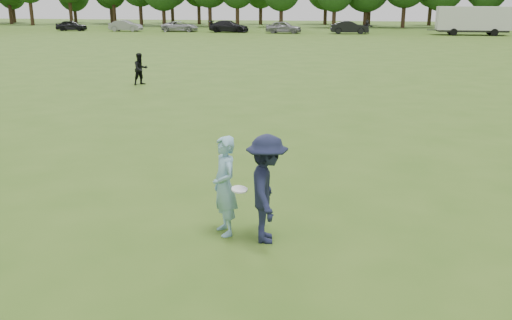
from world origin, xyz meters
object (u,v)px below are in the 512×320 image
object	(u,v)px
car_a	(72,26)
car_c	(180,26)
car_b	(126,26)
car_e	(284,27)
car_d	(229,26)
car_f	(349,27)
thrower	(225,186)
defender	(267,189)
player_far_a	(141,69)
cargo_trailer	(473,19)
player_far_d	(367,27)

from	to	relation	value
car_a	car_c	size ratio (longest dim) A/B	0.83
car_b	car_e	xyz separation A→B (m)	(20.60, -0.45, 0.04)
car_c	car_d	bearing A→B (deg)	-98.55
car_a	car_e	distance (m)	28.12
car_a	car_e	bearing A→B (deg)	-98.22
car_f	car_a	bearing A→B (deg)	83.63
car_a	car_d	xyz separation A→B (m)	(21.09, 0.42, 0.05)
car_a	car_b	xyz separation A→B (m)	(7.51, 0.06, 0.03)
thrower	car_b	distance (m)	64.98
defender	thrower	bearing A→B (deg)	67.80
defender	car_e	distance (m)	59.14
player_far_a	cargo_trailer	xyz separation A→B (m)	(23.14, 42.66, 1.02)
car_c	car_d	xyz separation A→B (m)	(6.51, -0.37, 0.07)
car_b	cargo_trailer	size ratio (longest dim) A/B	0.47
player_far_a	car_f	distance (m)	43.58
car_d	car_e	distance (m)	7.07
car_b	car_a	bearing A→B (deg)	90.76
thrower	car_a	world-z (taller)	thrower
thrower	car_b	world-z (taller)	thrower
car_c	car_f	distance (m)	21.43
car_d	cargo_trailer	distance (m)	28.86
car_e	car_f	xyz separation A→B (m)	(7.88, 0.28, 0.01)
car_a	player_far_d	bearing A→B (deg)	-96.16
player_far_d	car_c	xyz separation A→B (m)	(-23.47, -0.05, -0.16)
defender	player_far_d	bearing A→B (deg)	-12.61
player_far_d	car_a	size ratio (longest dim) A/B	0.41
player_far_a	car_d	xyz separation A→B (m)	(-5.70, 43.12, -0.04)
car_c	car_e	xyz separation A→B (m)	(13.53, -1.18, 0.08)
car_a	thrower	bearing A→B (deg)	-156.81
car_f	cargo_trailer	world-z (taller)	cargo_trailer
player_far_a	car_a	size ratio (longest dim) A/B	0.39
player_far_a	cargo_trailer	bearing A→B (deg)	12.03
defender	car_b	world-z (taller)	defender
car_c	thrower	bearing A→B (deg)	-166.51
player_far_a	car_f	xyz separation A→B (m)	(9.20, 42.60, -0.01)
thrower	car_c	bearing A→B (deg)	165.35
car_a	car_c	world-z (taller)	car_a
defender	player_far_d	world-z (taller)	defender
thrower	car_e	bearing A→B (deg)	153.16
defender	car_c	distance (m)	63.43
defender	car_a	bearing A→B (deg)	20.82
defender	car_a	world-z (taller)	defender
thrower	car_b	bearing A→B (deg)	171.47
player_far_a	car_a	bearing A→B (deg)	72.61
car_b	car_d	bearing A→B (deg)	-88.20
car_d	cargo_trailer	world-z (taller)	cargo_trailer
thrower	car_f	bearing A→B (deg)	145.48
car_f	cargo_trailer	size ratio (longest dim) A/B	0.50
car_c	car_d	size ratio (longest dim) A/B	0.95
car_c	cargo_trailer	world-z (taller)	cargo_trailer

